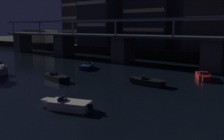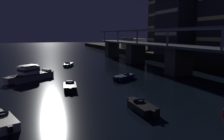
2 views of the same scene
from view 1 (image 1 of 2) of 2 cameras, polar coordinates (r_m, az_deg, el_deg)
The scene contains 10 objects.
far_riverbank at distance 100.28m, azimuth 18.95°, elevation 5.25°, with size 240.00×80.00×2.20m, color black.
river_bridge at distance 57.27m, azimuth 2.54°, elevation 5.89°, with size 85.56×6.40×9.38m.
tower_west_low at distance 89.58m, azimuth -7.08°, elevation 12.86°, with size 9.15×8.87×21.90m.
tower_central at distance 74.27m, azimuth 9.85°, elevation 14.70°, with size 13.29×13.97×24.97m.
waterfront_pavilion at distance 99.17m, azimuth -15.67°, elevation 7.31°, with size 12.40×7.40×4.70m.
speedboat_near_right at distance 40.52m, azimuth 19.76°, elevation -1.33°, with size 3.47×4.91×1.16m.
speedboat_mid_left at distance 37.89m, azimuth -12.40°, elevation -1.70°, with size 5.23×2.30×1.16m.
speedboat_mid_right at distance 34.50m, azimuth 8.07°, elevation -2.67°, with size 5.21×1.91×1.16m.
speedboat_far_left at distance 24.64m, azimuth -9.92°, elevation -7.68°, with size 5.12×2.99×1.16m.
speedboat_far_center at distance 47.77m, azimuth -5.58°, elevation 0.77°, with size 3.62×4.86×1.16m.
Camera 1 is at (33.59, -10.09, 7.63)m, focal length 40.90 mm.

